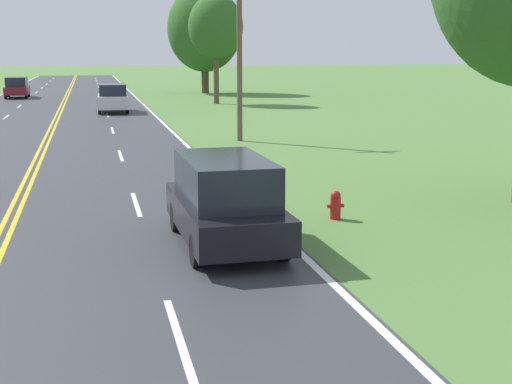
# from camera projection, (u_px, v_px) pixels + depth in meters

# --- Properties ---
(fire_hydrant) EXTENTS (0.41, 0.25, 0.69)m
(fire_hydrant) POSITION_uv_depth(u_px,v_px,m) (336.00, 205.00, 16.87)
(fire_hydrant) COLOR red
(fire_hydrant) RESTS_ON ground
(utility_pole_midground) EXTENTS (1.80, 0.24, 7.34)m
(utility_pole_midground) POSITION_uv_depth(u_px,v_px,m) (239.00, 54.00, 30.96)
(utility_pole_midground) COLOR brown
(utility_pole_midground) RESTS_ON ground
(tree_left_verge) EXTENTS (4.10, 4.10, 8.10)m
(tree_left_verge) POSITION_uv_depth(u_px,v_px,m) (216.00, 27.00, 53.01)
(tree_left_verge) COLOR brown
(tree_left_verge) RESTS_ON ground
(tree_behind_sign) EXTENTS (6.93, 6.93, 9.97)m
(tree_behind_sign) POSITION_uv_depth(u_px,v_px,m) (204.00, 29.00, 66.50)
(tree_behind_sign) COLOR #473828
(tree_behind_sign) RESTS_ON ground
(car_black_van_nearest) EXTENTS (1.93, 4.52, 1.81)m
(car_black_van_nearest) POSITION_uv_depth(u_px,v_px,m) (225.00, 200.00, 14.51)
(car_black_van_nearest) COLOR black
(car_black_van_nearest) RESTS_ON ground
(car_silver_suv_mid_near) EXTENTS (2.02, 4.51, 1.84)m
(car_silver_suv_mid_near) POSITION_uv_depth(u_px,v_px,m) (113.00, 98.00, 46.19)
(car_silver_suv_mid_near) COLOR black
(car_silver_suv_mid_near) RESTS_ON ground
(car_maroon_suv_mid_far) EXTENTS (1.88, 4.29, 1.76)m
(car_maroon_suv_mid_far) POSITION_uv_depth(u_px,v_px,m) (17.00, 87.00, 60.49)
(car_maroon_suv_mid_far) COLOR black
(car_maroon_suv_mid_far) RESTS_ON ground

